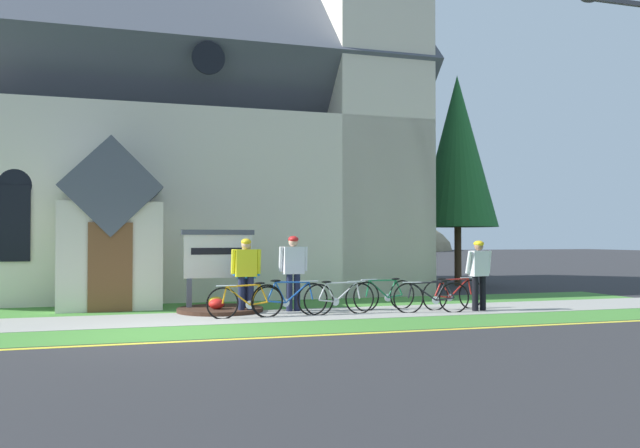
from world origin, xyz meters
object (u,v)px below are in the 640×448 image
(church_sign, at_px, (218,257))
(roadside_conifer, at_px, (457,151))
(bicycle_blue, at_px, (385,294))
(cyclist_in_white_jersey, at_px, (246,273))
(cyclist_in_yellow_jersey, at_px, (246,269))
(cyclist_in_red_jersey, at_px, (293,266))
(bicycle_white, at_px, (432,297))
(bicycle_orange, at_px, (339,298))
(bicycle_silver, at_px, (290,299))
(cyclist_in_blue_jersey, at_px, (479,270))
(bicycle_black, at_px, (246,301))
(bicycle_yellow, at_px, (453,294))

(church_sign, height_order, roadside_conifer, roadside_conifer)
(bicycle_blue, bearing_deg, cyclist_in_white_jersey, 170.30)
(cyclist_in_yellow_jersey, distance_m, cyclist_in_red_jersey, 1.18)
(bicycle_white, xyz_separation_m, cyclist_in_red_jersey, (-2.99, 1.21, 0.69))
(bicycle_white, height_order, roadside_conifer, roadside_conifer)
(church_sign, bearing_deg, bicycle_orange, -33.27)
(church_sign, distance_m, bicycle_blue, 4.10)
(bicycle_silver, xyz_separation_m, cyclist_in_blue_jersey, (4.55, -0.33, 0.60))
(bicycle_black, xyz_separation_m, bicycle_white, (4.29, -0.29, 0.01))
(bicycle_black, xyz_separation_m, cyclist_in_white_jersey, (0.22, 1.15, 0.56))
(cyclist_in_yellow_jersey, relative_size, roadside_conifer, 0.22)
(bicycle_blue, relative_size, cyclist_in_white_jersey, 1.08)
(cyclist_in_blue_jersey, height_order, roadside_conifer, roadside_conifer)
(cyclist_in_white_jersey, distance_m, cyclist_in_blue_jersey, 5.51)
(bicycle_black, bearing_deg, bicycle_orange, 1.11)
(bicycle_yellow, height_order, bicycle_orange, bicycle_yellow)
(cyclist_in_yellow_jersey, bearing_deg, roadside_conifer, 36.07)
(bicycle_black, relative_size, bicycle_white, 0.96)
(cyclist_in_white_jersey, bearing_deg, bicycle_silver, -54.01)
(bicycle_silver, distance_m, bicycle_white, 3.31)
(bicycle_blue, height_order, roadside_conifer, roadside_conifer)
(bicycle_blue, relative_size, cyclist_in_blue_jersey, 1.03)
(church_sign, bearing_deg, cyclist_in_yellow_jersey, -62.79)
(church_sign, bearing_deg, cyclist_in_blue_jersey, -18.20)
(bicycle_black, bearing_deg, cyclist_in_red_jersey, 35.55)
(bicycle_white, distance_m, cyclist_in_red_jersey, 3.30)
(bicycle_orange, height_order, cyclist_in_blue_jersey, cyclist_in_blue_jersey)
(church_sign, xyz_separation_m, cyclist_in_white_jersey, (0.59, -0.54, -0.34))
(bicycle_yellow, xyz_separation_m, roadside_conifer, (4.03, 7.06, 4.55))
(bicycle_white, distance_m, cyclist_in_blue_jersey, 1.40)
(bicycle_silver, distance_m, cyclist_in_blue_jersey, 4.60)
(bicycle_yellow, relative_size, cyclist_in_red_jersey, 0.99)
(bicycle_yellow, bearing_deg, bicycle_white, -148.43)
(bicycle_yellow, bearing_deg, cyclist_in_white_jersey, 169.32)
(roadside_conifer, bearing_deg, cyclist_in_yellow_jersey, -143.93)
(bicycle_blue, bearing_deg, cyclist_in_blue_jersey, -22.25)
(cyclist_in_white_jersey, relative_size, cyclist_in_yellow_jersey, 0.93)
(cyclist_in_red_jersey, bearing_deg, cyclist_in_yellow_jersey, -169.66)
(cyclist_in_yellow_jersey, relative_size, cyclist_in_red_jersey, 0.97)
(bicycle_yellow, xyz_separation_m, bicycle_silver, (-4.12, -0.15, 0.01))
(church_sign, relative_size, bicycle_black, 1.14)
(bicycle_white, xyz_separation_m, roadside_conifer, (4.86, 7.57, 4.56))
(cyclist_in_red_jersey, bearing_deg, bicycle_black, -144.45)
(bicycle_blue, bearing_deg, cyclist_in_yellow_jersey, 177.85)
(bicycle_orange, bearing_deg, church_sign, 146.73)
(church_sign, height_order, bicycle_blue, church_sign)
(church_sign, xyz_separation_m, cyclist_in_blue_jersey, (5.91, -1.94, -0.29))
(church_sign, bearing_deg, roadside_conifer, 30.44)
(bicycle_black, height_order, bicycle_white, same)
(bicycle_black, distance_m, bicycle_orange, 2.15)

